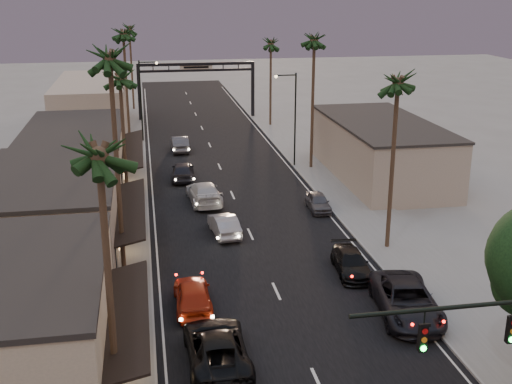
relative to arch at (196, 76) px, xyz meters
name	(u,v)px	position (x,y,z in m)	size (l,w,h in m)	color
ground	(228,185)	(0.00, -30.00, -5.53)	(200.00, 200.00, 0.00)	slate
road	(221,169)	(0.00, -25.00, -5.53)	(14.00, 120.00, 0.02)	black
sidewalk_left	(121,155)	(-9.50, -18.00, -5.47)	(5.00, 92.00, 0.12)	slate
sidewalk_right	(300,147)	(9.50, -18.00, -5.47)	(5.00, 92.00, 0.12)	slate
storefront_near	(11,331)	(-13.00, -58.00, -2.78)	(8.00, 12.00, 5.50)	tan
storefront_mid	(52,219)	(-13.00, -44.00, -2.78)	(8.00, 14.00, 5.50)	gray
storefront_far	(75,158)	(-13.00, -28.00, -3.03)	(8.00, 16.00, 5.00)	tan
storefront_dist	(92,106)	(-13.00, -5.00, -2.53)	(8.00, 20.00, 6.00)	gray
building_right	(381,150)	(14.00, -30.00, -3.03)	(8.00, 18.00, 5.00)	gray
arch	(196,76)	(0.00, 0.00, 0.00)	(15.20, 0.40, 7.27)	black
streetlight_right	(292,112)	(6.92, -25.00, -0.20)	(2.13, 0.30, 9.00)	black
streetlight_left	(143,94)	(-6.92, -12.00, -0.20)	(2.13, 0.30, 9.00)	black
palm_la	(98,144)	(-8.60, -61.00, 5.91)	(3.20, 3.20, 13.20)	#38281C
palm_lb	(109,52)	(-8.60, -48.00, 7.85)	(3.20, 3.20, 15.20)	#38281C
palm_lc	(119,73)	(-8.60, -34.00, 4.94)	(3.20, 3.20, 12.20)	#38281C
palm_ld	(123,30)	(-8.60, -15.00, 6.88)	(3.20, 3.20, 14.20)	#38281C
palm_ra	(398,76)	(8.60, -46.00, 5.91)	(3.20, 3.20, 13.20)	#38281C
palm_rb	(314,36)	(8.60, -26.00, 6.88)	(3.20, 3.20, 14.20)	#38281C
palm_rc	(271,40)	(8.60, -6.00, 4.94)	(3.20, 3.20, 12.20)	#38281C
palm_far	(129,26)	(-8.30, 8.00, 5.91)	(3.20, 3.20, 13.20)	#38281C
oncoming_red	(193,295)	(-4.87, -52.22, -4.71)	(1.94, 4.82, 1.64)	#9F210B
oncoming_pickup	(217,347)	(-4.23, -57.72, -4.69)	(2.78, 6.04, 1.68)	black
oncoming_silver	(224,225)	(-1.82, -41.72, -4.80)	(1.55, 4.45, 1.47)	gray
oncoming_white	(204,193)	(-2.51, -34.51, -4.69)	(2.37, 5.83, 1.69)	#B1B1B1
oncoming_dgrey	(183,171)	(-3.78, -27.71, -4.71)	(1.94, 4.83, 1.65)	black
oncoming_grey_far	(180,144)	(-3.38, -17.07, -4.73)	(1.69, 4.86, 1.60)	#45454A
curbside_near	(406,300)	(6.20, -54.93, -4.64)	(2.95, 6.41, 1.78)	black
curbside_black	(351,263)	(4.98, -49.37, -4.85)	(1.90, 4.68, 1.36)	black
curbside_grey	(318,202)	(6.06, -37.83, -4.87)	(1.57, 3.89, 1.33)	#46464A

